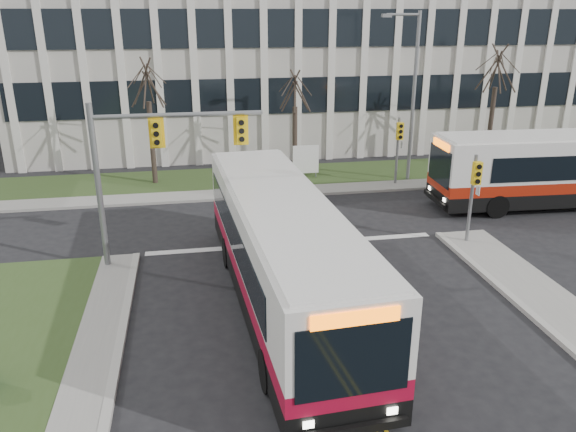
# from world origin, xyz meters

# --- Properties ---
(ground) EXTENTS (120.00, 120.00, 0.00)m
(ground) POSITION_xyz_m (0.00, 0.00, 0.00)
(ground) COLOR black
(ground) RESTS_ON ground
(sidewalk_cross) EXTENTS (44.00, 1.60, 0.14)m
(sidewalk_cross) POSITION_xyz_m (5.00, 15.20, 0.07)
(sidewalk_cross) COLOR #9E9B93
(sidewalk_cross) RESTS_ON ground
(building_lawn) EXTENTS (44.00, 5.00, 0.12)m
(building_lawn) POSITION_xyz_m (5.00, 18.00, 0.06)
(building_lawn) COLOR #354C20
(building_lawn) RESTS_ON ground
(office_building) EXTENTS (40.00, 16.00, 12.00)m
(office_building) POSITION_xyz_m (5.00, 30.00, 6.00)
(office_building) COLOR beige
(office_building) RESTS_ON ground
(mast_arm_signal) EXTENTS (6.11, 0.38, 6.20)m
(mast_arm_signal) POSITION_xyz_m (-5.62, 7.16, 4.26)
(mast_arm_signal) COLOR slate
(mast_arm_signal) RESTS_ON ground
(signal_pole_near) EXTENTS (0.34, 0.39, 3.80)m
(signal_pole_near) POSITION_xyz_m (7.20, 6.90, 2.50)
(signal_pole_near) COLOR slate
(signal_pole_near) RESTS_ON ground
(signal_pole_far) EXTENTS (0.34, 0.39, 3.80)m
(signal_pole_far) POSITION_xyz_m (7.20, 15.40, 2.50)
(signal_pole_far) COLOR slate
(signal_pole_far) RESTS_ON ground
(streetlight) EXTENTS (2.15, 0.25, 9.20)m
(streetlight) POSITION_xyz_m (8.03, 16.20, 5.19)
(streetlight) COLOR slate
(streetlight) RESTS_ON ground
(directory_sign) EXTENTS (1.50, 0.12, 2.00)m
(directory_sign) POSITION_xyz_m (2.50, 17.50, 1.17)
(directory_sign) COLOR slate
(directory_sign) RESTS_ON ground
(tree_left) EXTENTS (1.80, 1.80, 7.70)m
(tree_left) POSITION_xyz_m (-6.00, 18.00, 5.51)
(tree_left) COLOR #42352B
(tree_left) RESTS_ON ground
(tree_mid) EXTENTS (1.80, 1.80, 6.82)m
(tree_mid) POSITION_xyz_m (2.00, 18.20, 4.88)
(tree_mid) COLOR #42352B
(tree_mid) RESTS_ON ground
(tree_right) EXTENTS (1.80, 1.80, 8.25)m
(tree_right) POSITION_xyz_m (14.00, 18.00, 5.91)
(tree_right) COLOR #42352B
(tree_right) RESTS_ON ground
(bus_main) EXTENTS (3.69, 13.63, 3.60)m
(bus_main) POSITION_xyz_m (-1.26, 3.21, 1.80)
(bus_main) COLOR silver
(bus_main) RESTS_ON ground
(bus_cross) EXTENTS (13.40, 3.46, 3.54)m
(bus_cross) POSITION_xyz_m (14.30, 10.82, 1.77)
(bus_cross) COLOR silver
(bus_cross) RESTS_ON ground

